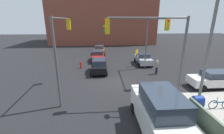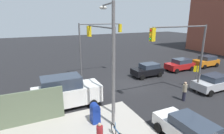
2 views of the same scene
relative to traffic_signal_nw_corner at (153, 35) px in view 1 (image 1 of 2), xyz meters
name	(u,v)px [view 1 (image 1 of 2)]	position (x,y,z in m)	size (l,w,h in m)	color
ground_plane	(115,82)	(2.12, -4.50, -4.67)	(120.00, 120.00, 0.00)	black
building_brick_west	(102,14)	(-29.88, -5.31, 3.46)	(16.00, 28.00, 16.25)	brown
traffic_signal_nw_corner	(153,35)	(0.00, 0.00, 0.00)	(6.16, 0.36, 6.50)	#59595B
traffic_signal_se_corner	(62,41)	(4.50, -9.00, -0.04)	(5.56, 0.36, 6.50)	#59595B
traffic_signal_ne_corner	(154,44)	(6.62, -2.23, -0.02)	(0.36, 5.82, 6.50)	#59595B
street_lamp_corner	(204,44)	(7.27, 0.93, 0.03)	(0.73, 2.65, 8.00)	slate
warning_sign_two_way	(137,55)	(-3.28, -0.99, -3.03)	(0.48, 0.48, 2.40)	#4C4C4C
mailbox_blue	(197,105)	(8.32, 0.50, -3.91)	(0.56, 0.64, 1.43)	navy
fire_hydrant	(81,65)	(-2.88, -8.70, -4.19)	(0.26, 0.26, 0.94)	red
hatchback_black	(99,66)	(-1.07, -6.22, -3.83)	(3.84, 2.02, 1.62)	black
hatchback_white	(213,79)	(4.16, 4.76, -3.83)	(2.02, 4.21, 1.62)	white
sedan_red	(98,56)	(-6.72, -6.40, -3.83)	(4.03, 2.02, 1.62)	#B21919
hatchback_orange	(100,50)	(-11.78, -6.21, -3.83)	(3.91, 2.02, 1.62)	orange
sedan_silver	(143,59)	(-4.21, 0.25, -3.83)	(3.91, 2.02, 1.62)	#B7BABF
van_white_delivery	(159,111)	(9.63, -2.70, -3.39)	(5.40, 2.32, 2.62)	white
pedestrian_waiting	(157,67)	(0.12, 0.70, -3.75)	(0.36, 0.36, 1.77)	#9E937A
pedestrian_walking_north	(138,60)	(-3.68, -0.70, -3.88)	(0.36, 0.36, 1.55)	#B2B2B7
bicycle_leaning_on_fence	(220,104)	(7.72, 2.70, -4.33)	(0.05, 1.75, 0.97)	black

